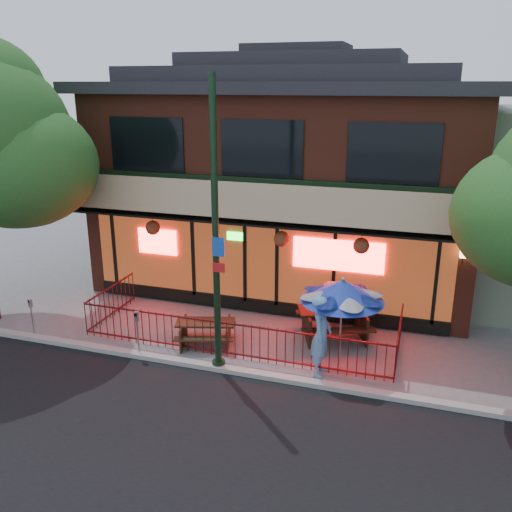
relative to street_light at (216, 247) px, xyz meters
The scene contains 11 objects.
ground 3.17m from the street_light, 90.34° to the left, with size 80.00×80.00×0.00m, color gray.
curb 3.09m from the street_light, 91.40° to the right, with size 80.00×0.25×0.12m, color #999993.
restaurant_building 7.58m from the street_light, 90.02° to the left, with size 12.96×9.49×8.05m.
patio_fence 2.68m from the street_light, 90.15° to the left, with size 8.44×2.62×1.00m.
street_light is the anchor object (origin of this frame).
picnic_table_left 3.03m from the street_light, 126.03° to the left, with size 1.84×1.60×0.67m.
picnic_table_right 4.39m from the street_light, 46.83° to the left, with size 2.38×2.11×0.84m.
patio_umbrella 3.24m from the street_light, 21.44° to the left, with size 2.04×2.04×2.33m.
pedestrian 3.29m from the street_light, 11.63° to the left, with size 0.74×0.48×2.02m, color #6598CA.
parking_meter_near 3.22m from the street_light, behind, with size 0.13×0.12×1.22m.
parking_meter_far 5.97m from the street_light, behind, with size 0.13×0.12×1.17m.
Camera 1 is at (4.52, -11.52, 6.76)m, focal length 38.00 mm.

